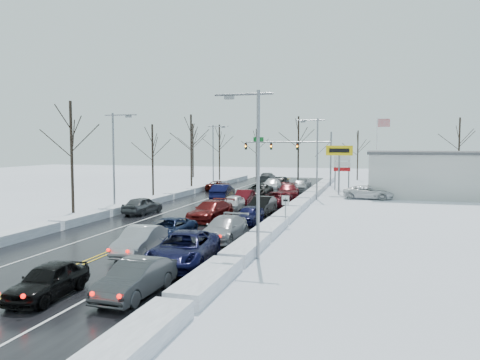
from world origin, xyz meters
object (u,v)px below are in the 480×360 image
(flagpole, at_px, (378,146))
(dealership_building, at_px, (456,174))
(tires_plus_sign, at_px, (339,154))
(oncoming_car_0, at_px, (223,200))
(traffic_signal_mast, at_px, (297,149))
(queued_car_0, at_px, (49,297))

(flagpole, distance_m, dealership_building, 15.24)
(dealership_building, bearing_deg, flagpole, 126.27)
(tires_plus_sign, distance_m, flagpole, 14.79)
(dealership_building, relative_size, oncoming_car_0, 3.92)
(flagpole, bearing_deg, dealership_building, -53.73)
(traffic_signal_mast, distance_m, queued_car_0, 54.76)
(flagpole, xyz_separation_m, oncoming_car_0, (-16.80, -22.76, -5.93))
(flagpole, height_order, oncoming_car_0, flagpole)
(tires_plus_sign, bearing_deg, dealership_building, 8.47)
(tires_plus_sign, bearing_deg, traffic_signal_mast, 120.46)
(flagpole, height_order, queued_car_0, flagpole)
(traffic_signal_mast, bearing_deg, oncoming_car_0, -103.74)
(flagpole, bearing_deg, queued_car_0, -103.26)
(tires_plus_sign, distance_m, dealership_building, 13.82)
(tires_plus_sign, bearing_deg, queued_car_0, -101.49)
(traffic_signal_mast, distance_m, tires_plus_sign, 13.92)
(flagpole, xyz_separation_m, dealership_building, (8.80, -12.00, -3.27))
(dealership_building, height_order, oncoming_car_0, dealership_building)
(tires_plus_sign, relative_size, flagpole, 0.60)
(traffic_signal_mast, xyz_separation_m, dealership_building, (20.53, -9.99, -2.82))
(traffic_signal_mast, bearing_deg, flagpole, 9.73)
(traffic_signal_mast, height_order, flagpole, flagpole)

